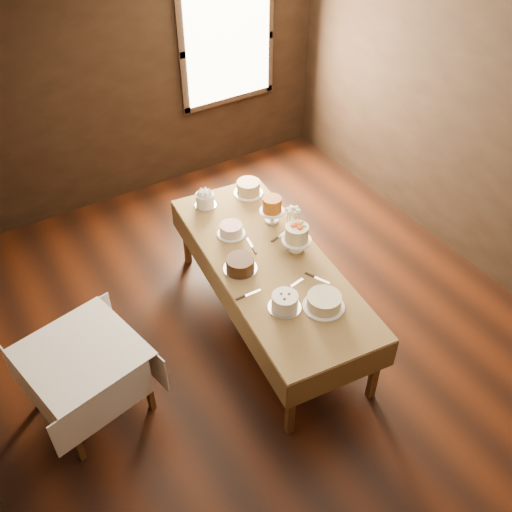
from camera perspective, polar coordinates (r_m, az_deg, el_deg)
The scene contains 22 objects.
floor at distance 5.54m, azimuth 1.10°, elevation -8.58°, with size 5.00×6.00×0.01m, color black.
ceiling at distance 3.85m, azimuth 1.65°, elevation 19.39°, with size 5.00×6.00×0.01m, color beige.
wall_back at distance 6.91m, azimuth -12.76°, elevation 16.05°, with size 5.00×0.02×2.80m, color black.
wall_right at distance 6.07m, azimuth 21.96°, elevation 10.33°, with size 0.02×6.00×2.80m, color black.
window at distance 7.26m, azimuth -2.75°, elevation 19.94°, with size 1.10×0.05×1.30m, color #FFEABF.
display_table at distance 5.23m, azimuth 1.36°, elevation -0.99°, with size 1.23×2.59×0.78m.
side_table at distance 4.81m, azimuth -16.64°, elevation -9.59°, with size 1.02×1.02×0.72m.
cake_meringue at distance 5.83m, azimuth -5.01°, elevation 5.46°, with size 0.26×0.26×0.14m.
cake_speckled at distance 5.98m, azimuth -0.75°, elevation 6.66°, with size 0.33×0.33×0.14m.
cake_lattice at distance 5.46m, azimuth -2.45°, elevation 2.52°, with size 0.27×0.27×0.10m.
cake_caramel at distance 5.58m, azimuth 1.57°, elevation 4.43°, with size 0.25×0.25×0.28m.
cake_chocolate at distance 5.08m, azimuth -1.56°, elevation -0.82°, with size 0.31×0.31×0.12m.
cake_flowers at distance 5.25m, azimuth 3.97°, elevation 1.63°, with size 0.27×0.27×0.28m.
cake_swirl at distance 4.74m, azimuth 2.83°, elevation -4.53°, with size 0.28×0.28×0.14m.
cake_cream at distance 4.78m, azimuth 6.66°, elevation -4.48°, with size 0.38×0.38×0.12m.
cake_server_a at distance 5.00m, azimuth 4.01°, elevation -2.61°, with size 0.24×0.03×0.01m, color silver.
cake_server_b at distance 5.04m, azimuth 6.47°, elevation -2.36°, with size 0.24×0.03×0.01m, color silver.
cake_server_c at distance 5.38m, azimuth -0.60°, elevation 1.32°, with size 0.24×0.03×0.01m, color silver.
cake_server_d at distance 5.49m, azimuth 2.67°, elevation 2.21°, with size 0.24×0.03×0.01m, color silver.
cake_server_e at distance 4.90m, azimuth -0.31°, elevation -3.61°, with size 0.24×0.03×0.01m, color silver.
flower_vase at distance 5.42m, azimuth 3.55°, elevation 2.38°, with size 0.13×0.13×0.13m, color #2D2823.
flower_bouquet at distance 5.31m, azimuth 3.63°, elevation 3.94°, with size 0.14×0.14×0.20m, color white, non-canonical shape.
Camera 1 is at (-1.96, -2.99, 4.23)m, focal length 40.90 mm.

